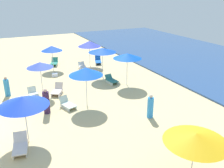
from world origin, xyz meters
TOP-DOWN VIEW (x-y plane):
  - umbrella_0 at (-9.54, 6.22)m, footprint 2.00×2.00m
  - lounge_chair_0_0 at (-10.93, 6.64)m, footprint 1.47×1.10m
  - umbrella_1 at (2.22, 2.26)m, footprint 2.47×2.47m
  - lounge_chair_1_0 at (2.88, 1.79)m, footprint 1.46×0.88m
  - umbrella_3 at (-5.40, 9.73)m, footprint 2.45×2.45m
  - umbrella_5 at (8.08, 7.71)m, footprint 2.45×2.45m
  - umbrella_6 at (-3.69, 4.09)m, footprint 1.89×1.89m
  - lounge_chair_6_0 at (-3.31, 5.10)m, footprint 1.46×1.20m
  - lounge_chair_6_1 at (-3.18, 3.36)m, footprint 1.48×0.70m
  - umbrella_7 at (-2.77, 10.76)m, footprint 2.29×2.29m
  - lounge_chair_7_0 at (-3.64, 9.75)m, footprint 1.34×0.78m
  - umbrella_8 at (-9.18, 9.93)m, footprint 2.29×2.29m
  - lounge_chair_8_0 at (-8.47, 8.85)m, footprint 1.34×0.77m
  - lounge_chair_8_1 at (-9.64, 11.03)m, footprint 1.63×1.06m
  - umbrella_9 at (-0.46, 6.43)m, footprint 2.22×2.22m
  - lounge_chair_9_0 at (-0.73, 5.15)m, footprint 1.38×0.97m
  - beachgoer_0 at (-4.52, 1.70)m, footprint 0.46×0.46m
  - beachgoer_1 at (2.75, 9.36)m, footprint 0.44×0.44m
  - beachgoer_2 at (-0.51, 3.77)m, footprint 0.56×0.56m
  - cooler_box_0 at (-7.37, 5.84)m, footprint 0.45×0.53m

SIDE VIEW (x-z plane):
  - cooler_box_0 at x=-7.37m, z-range 0.00..0.30m
  - lounge_chair_9_0 at x=-0.73m, z-range -0.10..0.59m
  - lounge_chair_8_0 at x=-8.47m, z-range -0.05..0.56m
  - lounge_chair_7_0 at x=-3.64m, z-range -0.06..0.58m
  - lounge_chair_1_0 at x=2.88m, z-range -0.10..0.63m
  - lounge_chair_6_0 at x=-3.31m, z-range -0.10..0.64m
  - lounge_chair_8_1 at x=-9.64m, z-range -0.11..0.66m
  - lounge_chair_6_1 at x=-3.18m, z-range -0.09..0.63m
  - lounge_chair_0_0 at x=-10.93m, z-range -0.08..0.65m
  - beachgoer_0 at x=-4.52m, z-range -0.07..1.42m
  - beachgoer_1 at x=2.75m, z-range -0.06..1.44m
  - beachgoer_2 at x=-0.51m, z-range -0.07..1.60m
  - umbrella_0 at x=-9.54m, z-range 0.94..3.30m
  - umbrella_5 at x=8.08m, z-range 0.98..3.32m
  - umbrella_1 at x=2.22m, z-range 1.02..3.52m
  - umbrella_6 at x=-3.69m, z-range 1.05..3.55m
  - umbrella_8 at x=-9.18m, z-range 1.01..3.59m
  - umbrella_9 at x=-0.46m, z-range 1.08..3.77m
  - umbrella_7 at x=-2.77m, z-range 1.12..3.76m
  - umbrella_3 at x=-5.40m, z-range 1.13..3.79m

